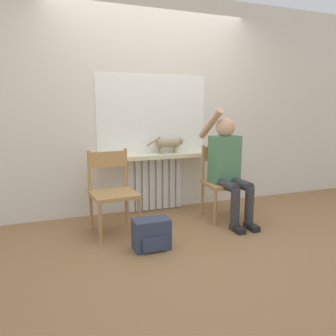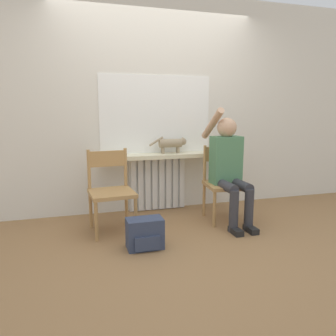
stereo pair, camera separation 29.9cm
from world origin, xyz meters
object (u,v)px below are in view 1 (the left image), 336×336
person (228,164)px  backpack (151,234)px  cat (169,143)px  chair_left (113,191)px  chair_right (223,181)px

person → backpack: (-1.09, -0.45, -0.54)m
cat → chair_left: bearing=-148.2°
cat → backpack: cat is taller
chair_left → backpack: bearing=-70.9°
person → backpack: bearing=-157.3°
chair_right → backpack: size_ratio=2.57×
chair_right → cat: bearing=139.5°
chair_left → cat: 1.08m
chair_left → chair_right: bearing=-4.6°
person → cat: (-0.49, 0.62, 0.19)m
cat → backpack: 1.43m
chair_right → backpack: 1.26m
person → cat: person is taller
chair_right → person: (-0.00, -0.10, 0.23)m
cat → backpack: (-0.60, -1.08, -0.73)m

